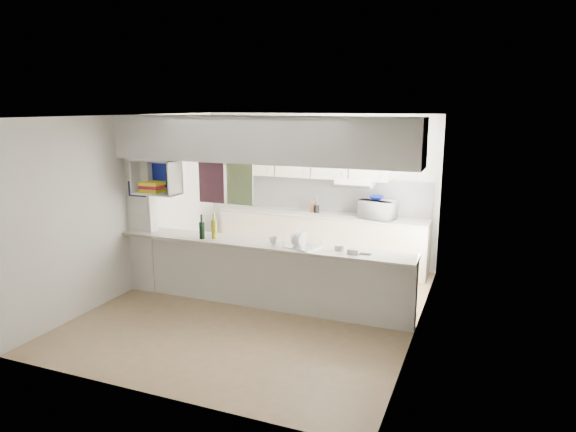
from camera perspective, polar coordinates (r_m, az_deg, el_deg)
The scene contains 16 objects.
floor at distance 7.23m, azimuth -3.05°, elevation -10.01°, with size 4.80×4.80×0.00m, color #967A57.
ceiling at distance 6.70m, azimuth -3.30°, elevation 11.05°, with size 4.80×4.80×0.00m, color white.
wall_back at distance 9.04m, azimuth 3.23°, elevation 3.06°, with size 4.20×4.20×0.00m, color silver.
wall_left at distance 7.95m, azimuth -17.05°, elevation 1.28°, with size 4.80×4.80×0.00m, color silver.
wall_right at distance 6.28m, azimuth 14.51°, elevation -1.37°, with size 4.80×4.80×0.00m, color silver.
servery_partition at distance 6.86m, azimuth -4.52°, elevation 3.16°, with size 4.20×0.50×2.60m.
cubby_shelf at distance 7.51m, azimuth -14.35°, elevation 4.00°, with size 0.65×0.35×0.50m.
kitchen_run at distance 8.84m, azimuth 3.64°, elevation -0.29°, with size 3.60×0.63×2.24m.
microwave at distance 8.48m, azimuth 9.98°, elevation 0.74°, with size 0.56×0.38×0.31m, color white.
bowl at distance 8.47m, azimuth 9.80°, elevation 2.00°, with size 0.24×0.24×0.06m, color navy.
dish_rack at distance 6.67m, azimuth 1.54°, elevation -2.79°, with size 0.49×0.43×0.22m.
cup at distance 6.80m, azimuth -1.56°, elevation -2.69°, with size 0.13×0.13×0.10m, color white.
wine_bottles at distance 7.18m, azimuth -8.85°, elevation -1.47°, with size 0.23×0.16×0.36m.
plastic_tubs at distance 6.54m, azimuth 6.43°, elevation -3.67°, with size 0.49×0.22×0.07m.
utensil_jar at distance 8.84m, azimuth 3.18°, elevation 0.79°, with size 0.10×0.10×0.13m, color black.
knife_block at distance 8.89m, azimuth 2.79°, elevation 1.06°, with size 0.10×0.08×0.20m, color #51321C.
Camera 1 is at (2.82, -6.07, 2.73)m, focal length 32.00 mm.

